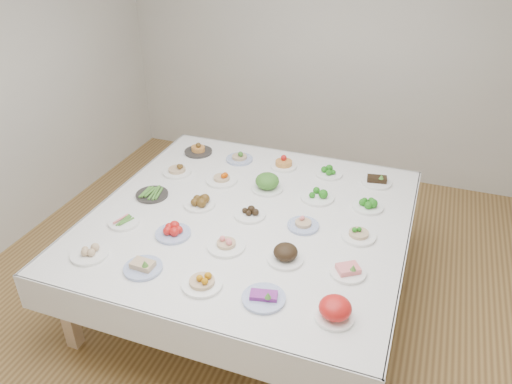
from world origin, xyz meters
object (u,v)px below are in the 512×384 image
(display_table, at_px, (249,222))
(dish_12, at_px, (250,212))
(dish_0, at_px, (89,251))
(dish_24, at_px, (377,179))

(display_table, xyz_separation_m, dish_12, (0.00, -0.00, 0.10))
(display_table, relative_size, dish_12, 9.93)
(dish_0, relative_size, dish_12, 1.06)
(dish_24, bearing_deg, dish_0, -135.14)
(display_table, height_order, dish_24, dish_24)
(display_table, bearing_deg, dish_24, 45.02)
(dish_12, distance_m, dish_24, 1.19)
(dish_12, bearing_deg, display_table, 159.18)
(display_table, relative_size, dish_24, 9.49)
(dish_0, xyz_separation_m, dish_24, (1.69, 1.69, 0.01))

